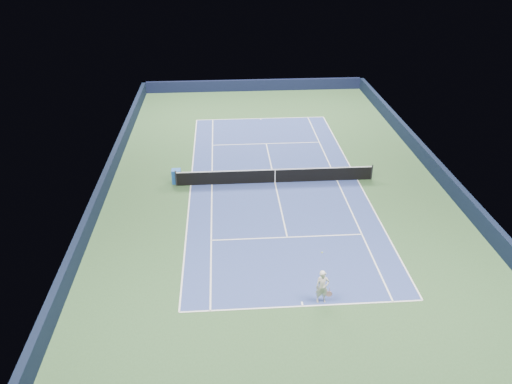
{
  "coord_description": "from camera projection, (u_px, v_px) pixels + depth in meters",
  "views": [
    {
      "loc": [
        -3.3,
        -28.7,
        15.21
      ],
      "look_at": [
        -1.46,
        -3.0,
        1.0
      ],
      "focal_mm": 35.0,
      "sensor_mm": 36.0,
      "label": 1
    }
  ],
  "objects": [
    {
      "name": "center_mark_far",
      "position": [
        261.0,
        119.0,
        42.86
      ],
      "size": [
        0.08,
        0.3,
        0.0
      ],
      "primitive_type": "cube",
      "color": "white",
      "rests_on": "ground"
    },
    {
      "name": "tennis_net",
      "position": [
        275.0,
        176.0,
        32.38
      ],
      "size": [
        12.9,
        0.1,
        1.07
      ],
      "color": "black",
      "rests_on": "ground"
    },
    {
      "name": "sideline_singles_right",
      "position": [
        337.0,
        180.0,
        32.87
      ],
      "size": [
        0.08,
        23.77,
        0.0
      ],
      "primitive_type": "cube",
      "color": "white",
      "rests_on": "ground"
    },
    {
      "name": "center_mark_near",
      "position": [
        302.0,
        304.0,
        22.37
      ],
      "size": [
        0.08,
        0.3,
        0.0
      ],
      "primitive_type": "cube",
      "color": "white",
      "rests_on": "ground"
    },
    {
      "name": "baseline_near",
      "position": [
        303.0,
        306.0,
        22.23
      ],
      "size": [
        10.97,
        0.08,
        0.0
      ],
      "primitive_type": "cube",
      "color": "white",
      "rests_on": "ground"
    },
    {
      "name": "service_line_near",
      "position": [
        287.0,
        237.0,
        27.03
      ],
      "size": [
        8.23,
        0.08,
        0.0
      ],
      "primitive_type": "cube",
      "color": "white",
      "rests_on": "ground"
    },
    {
      "name": "sideline_doubles_right",
      "position": [
        357.0,
        180.0,
        32.96
      ],
      "size": [
        0.08,
        23.77,
        0.0
      ],
      "primitive_type": "cube",
      "color": "white",
      "rests_on": "ground"
    },
    {
      "name": "tennis_player",
      "position": [
        322.0,
        287.0,
        22.12
      ],
      "size": [
        0.78,
        1.24,
        2.01
      ],
      "color": "silver",
      "rests_on": "ground"
    },
    {
      "name": "wall_far",
      "position": [
        254.0,
        85.0,
        49.67
      ],
      "size": [
        22.0,
        0.35,
        1.1
      ],
      "primitive_type": "cube",
      "color": "black",
      "rests_on": "ground"
    },
    {
      "name": "wall_left",
      "position": [
        106.0,
        181.0,
        31.68
      ],
      "size": [
        0.35,
        40.0,
        1.1
      ],
      "primitive_type": "cube",
      "color": "black",
      "rests_on": "ground"
    },
    {
      "name": "wall_right",
      "position": [
        437.0,
        170.0,
        33.03
      ],
      "size": [
        0.35,
        40.0,
        1.1
      ],
      "primitive_type": "cube",
      "color": "black",
      "rests_on": "ground"
    },
    {
      "name": "sideline_singles_left",
      "position": [
        212.0,
        185.0,
        32.36
      ],
      "size": [
        0.08,
        23.77,
        0.0
      ],
      "primitive_type": "cube",
      "color": "white",
      "rests_on": "ground"
    },
    {
      "name": "service_line_far",
      "position": [
        266.0,
        144.0,
        38.2
      ],
      "size": [
        8.23,
        0.08,
        0.0
      ],
      "primitive_type": "cube",
      "color": "white",
      "rests_on": "ground"
    },
    {
      "name": "sponsor_cube",
      "position": [
        176.0,
        176.0,
        32.36
      ],
      "size": [
        0.61,
        0.53,
        0.95
      ],
      "color": "#1D51AE",
      "rests_on": "ground"
    },
    {
      "name": "court_surface",
      "position": [
        275.0,
        182.0,
        32.62
      ],
      "size": [
        10.97,
        23.77,
        0.01
      ],
      "primitive_type": "cube",
      "color": "navy",
      "rests_on": "ground"
    },
    {
      "name": "baseline_far",
      "position": [
        261.0,
        118.0,
        42.99
      ],
      "size": [
        10.97,
        0.08,
        0.0
      ],
      "primitive_type": "cube",
      "color": "white",
      "rests_on": "ground"
    },
    {
      "name": "ground",
      "position": [
        275.0,
        183.0,
        32.62
      ],
      "size": [
        40.0,
        40.0,
        0.0
      ],
      "primitive_type": "plane",
      "color": "#2B4B28",
      "rests_on": "ground"
    },
    {
      "name": "center_service_line",
      "position": [
        275.0,
        182.0,
        32.61
      ],
      "size": [
        0.08,
        12.8,
        0.0
      ],
      "primitive_type": "cube",
      "color": "white",
      "rests_on": "ground"
    },
    {
      "name": "sideline_doubles_left",
      "position": [
        191.0,
        185.0,
        32.27
      ],
      "size": [
        0.08,
        23.77,
        0.0
      ],
      "primitive_type": "cube",
      "color": "white",
      "rests_on": "ground"
    }
  ]
}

